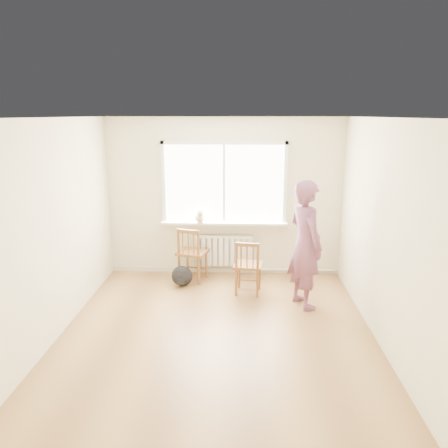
# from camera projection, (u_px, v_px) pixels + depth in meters

# --- Properties ---
(floor) EXTENTS (4.50, 4.50, 0.00)m
(floor) POSITION_uv_depth(u_px,v_px,m) (217.00, 333.00, 5.61)
(floor) COLOR #A37743
(floor) RESTS_ON ground
(ceiling) EXTENTS (4.50, 4.50, 0.00)m
(ceiling) POSITION_uv_depth(u_px,v_px,m) (216.00, 117.00, 4.95)
(ceiling) COLOR white
(ceiling) RESTS_ON back_wall
(back_wall) EXTENTS (4.00, 0.01, 2.70)m
(back_wall) POSITION_uv_depth(u_px,v_px,m) (224.00, 198.00, 7.46)
(back_wall) COLOR beige
(back_wall) RESTS_ON ground
(window) EXTENTS (2.12, 0.05, 1.42)m
(window) POSITION_uv_depth(u_px,v_px,m) (224.00, 180.00, 7.36)
(window) COLOR white
(window) RESTS_ON back_wall
(windowsill) EXTENTS (2.15, 0.22, 0.04)m
(windowsill) POSITION_uv_depth(u_px,v_px,m) (224.00, 223.00, 7.46)
(windowsill) COLOR white
(windowsill) RESTS_ON back_wall
(radiator) EXTENTS (1.00, 0.12, 0.55)m
(radiator) POSITION_uv_depth(u_px,v_px,m) (224.00, 250.00, 7.59)
(radiator) COLOR white
(radiator) RESTS_ON back_wall
(heating_pipe) EXTENTS (1.40, 0.04, 0.04)m
(heating_pipe) POSITION_uv_depth(u_px,v_px,m) (295.00, 270.00, 7.66)
(heating_pipe) COLOR silver
(heating_pipe) RESTS_ON back_wall
(baseboard) EXTENTS (4.00, 0.03, 0.08)m
(baseboard) POSITION_uv_depth(u_px,v_px,m) (224.00, 270.00, 7.77)
(baseboard) COLOR beige
(baseboard) RESTS_ON ground
(chair_left) EXTENTS (0.56, 0.55, 0.93)m
(chair_left) POSITION_uv_depth(u_px,v_px,m) (191.00, 254.00, 7.26)
(chair_left) COLOR brown
(chair_left) RESTS_ON floor
(chair_right) EXTENTS (0.48, 0.46, 0.87)m
(chair_right) POSITION_uv_depth(u_px,v_px,m) (248.00, 267.00, 6.74)
(chair_right) COLOR brown
(chair_right) RESTS_ON floor
(person) EXTENTS (0.68, 0.80, 1.86)m
(person) POSITION_uv_depth(u_px,v_px,m) (305.00, 245.00, 6.22)
(person) COLOR #BE3F43
(person) RESTS_ON floor
(cat) EXTENTS (0.20, 0.37, 0.25)m
(cat) POSITION_uv_depth(u_px,v_px,m) (200.00, 217.00, 7.36)
(cat) COLOR beige
(cat) RESTS_ON windowsill
(backpack) EXTENTS (0.35, 0.27, 0.34)m
(backpack) POSITION_uv_depth(u_px,v_px,m) (182.00, 276.00, 7.13)
(backpack) COLOR black
(backpack) RESTS_ON floor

